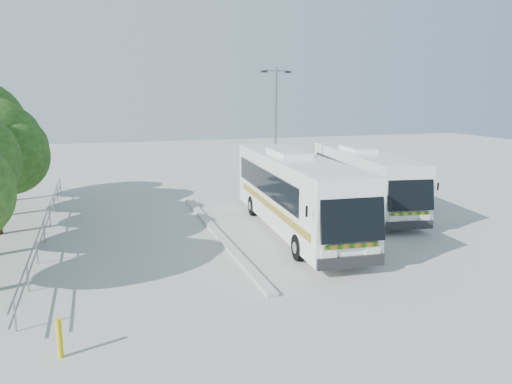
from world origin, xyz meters
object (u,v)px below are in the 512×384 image
object	(u,v)px
coach_adjacent	(363,178)
bollard	(59,338)
coach_main	(295,191)
tree_far_e	(9,138)
lamppost	(276,130)

from	to	relation	value
coach_adjacent	bollard	distance (m)	20.14
coach_main	coach_adjacent	xyz separation A→B (m)	(5.59, 3.33, -0.18)
tree_far_e	coach_adjacent	size ratio (longest dim) A/B	0.49
coach_main	coach_adjacent	distance (m)	6.51
tree_far_e	coach_adjacent	bearing A→B (deg)	-23.85
coach_main	lamppost	size ratio (longest dim) A/B	1.64
coach_adjacent	tree_far_e	bearing A→B (deg)	164.39
tree_far_e	coach_adjacent	xyz separation A→B (m)	(19.65, -8.69, -2.08)
coach_adjacent	lamppost	size ratio (longest dim) A/B	1.50
coach_main	lamppost	world-z (taller)	lamppost
coach_main	bollard	size ratio (longest dim) A/B	12.63
coach_main	coach_adjacent	world-z (taller)	coach_main
coach_adjacent	lamppost	world-z (taller)	lamppost
coach_adjacent	lamppost	distance (m)	5.86
coach_main	coach_adjacent	size ratio (longest dim) A/B	1.09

